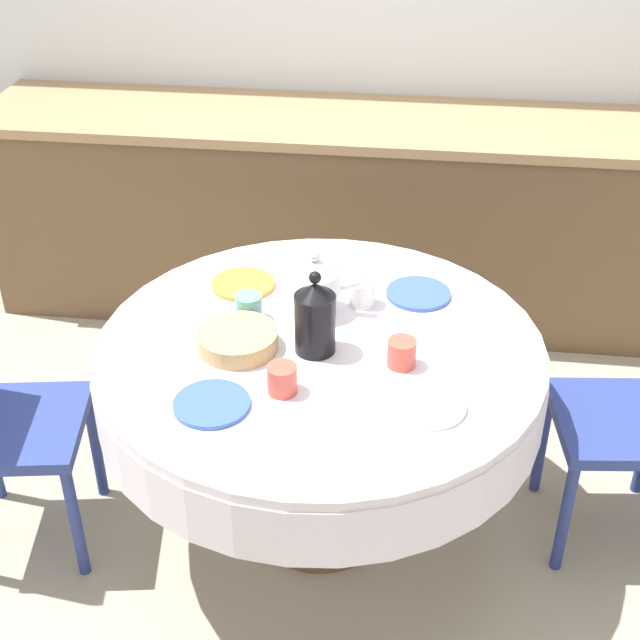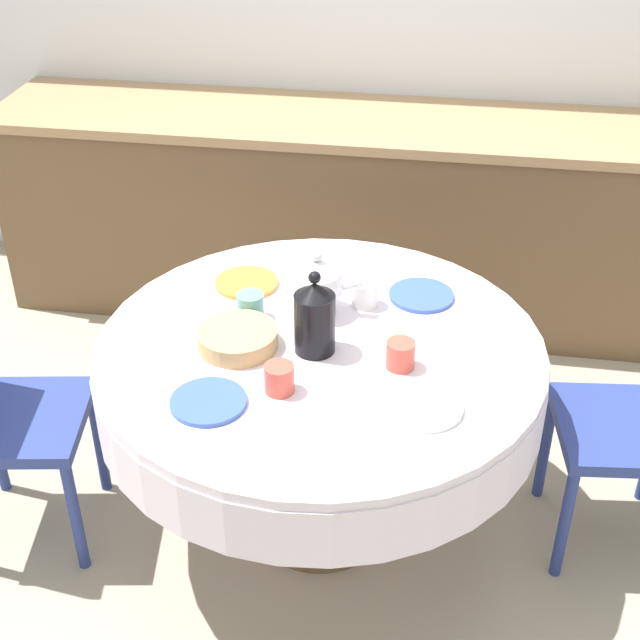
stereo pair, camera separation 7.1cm
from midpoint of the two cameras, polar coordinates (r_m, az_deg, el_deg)
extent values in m
plane|color=#9E937F|center=(3.06, -0.68, -12.86)|extent=(12.00, 12.00, 0.00)
cube|color=brown|center=(3.96, 2.08, 6.43)|extent=(3.20, 0.60, 0.86)
cube|color=#A37F56|center=(3.78, 2.22, 12.52)|extent=(3.24, 0.64, 0.04)
cylinder|color=brown|center=(3.04, -0.69, -12.59)|extent=(0.44, 0.44, 0.04)
cylinder|color=brown|center=(2.86, -0.72, -8.94)|extent=(0.11, 0.11, 0.48)
cylinder|color=silver|center=(2.66, -0.77, -3.63)|extent=(1.32, 1.32, 0.18)
cylinder|color=silver|center=(2.60, -0.78, -1.77)|extent=(1.31, 1.31, 0.03)
cube|color=navy|center=(2.89, 18.05, -6.23)|extent=(0.44, 0.44, 0.04)
cylinder|color=navy|center=(2.86, 14.69, -12.16)|extent=(0.04, 0.04, 0.43)
cylinder|color=navy|center=(3.12, 13.39, -7.60)|extent=(0.04, 0.04, 0.43)
cube|color=navy|center=(2.89, -19.51, -6.47)|extent=(0.46, 0.46, 0.04)
cylinder|color=navy|center=(3.12, -14.81, -7.78)|extent=(0.04, 0.04, 0.43)
cylinder|color=navy|center=(2.87, -16.08, -12.35)|extent=(0.04, 0.04, 0.43)
cylinder|color=#3856AD|center=(2.37, -7.81, -5.36)|extent=(0.20, 0.20, 0.01)
cylinder|color=#CC4C3D|center=(2.38, -3.30, -3.82)|extent=(0.08, 0.08, 0.08)
cylinder|color=white|center=(2.36, 6.05, -5.41)|extent=(0.20, 0.20, 0.01)
cylinder|color=#CC4C3D|center=(2.48, 4.43, -2.13)|extent=(0.08, 0.08, 0.08)
cylinder|color=orange|center=(2.87, -5.66, 2.29)|extent=(0.20, 0.20, 0.01)
cylinder|color=#5BA39E|center=(2.69, -5.33, 0.82)|extent=(0.08, 0.08, 0.08)
cylinder|color=#3856AD|center=(2.82, 5.59, 1.69)|extent=(0.20, 0.20, 0.01)
cylinder|color=white|center=(2.75, 1.98, 1.73)|extent=(0.08, 0.08, 0.08)
cylinder|color=black|center=(2.51, -1.13, -0.23)|extent=(0.12, 0.12, 0.18)
cone|color=black|center=(2.45, -1.16, 1.95)|extent=(0.11, 0.11, 0.04)
sphere|color=black|center=(2.43, -1.17, 2.73)|extent=(0.04, 0.04, 0.04)
cylinder|color=white|center=(2.73, -1.07, 0.68)|extent=(0.09, 0.09, 0.01)
sphere|color=white|center=(2.69, -1.09, 2.27)|extent=(0.16, 0.16, 0.16)
cylinder|color=white|center=(2.67, 0.96, 2.29)|extent=(0.09, 0.03, 0.06)
sphere|color=white|center=(2.64, -1.11, 4.14)|extent=(0.04, 0.04, 0.04)
cylinder|color=tan|center=(2.57, -6.09, -1.28)|extent=(0.23, 0.23, 0.05)
camera|label=1|loc=(0.04, -90.80, -0.52)|focal=50.00mm
camera|label=2|loc=(0.04, 89.20, 0.52)|focal=50.00mm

